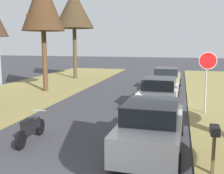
{
  "coord_description": "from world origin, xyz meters",
  "views": [
    {
      "loc": [
        3.15,
        -4.11,
        3.39
      ],
      "look_at": [
        0.04,
        8.32,
        1.31
      ],
      "focal_mm": 44.27,
      "sensor_mm": 36.0,
      "label": 1
    }
  ],
  "objects": [
    {
      "name": "curbside_mailbox",
      "position": [
        4.04,
        2.97,
        1.06
      ],
      "size": [
        0.22,
        0.44,
        1.27
      ],
      "color": "brown",
      "rests_on": "grass_verge_right"
    },
    {
      "name": "street_tree_left_far",
      "position": [
        -6.48,
        20.17,
        6.33
      ],
      "size": [
        3.66,
        3.66,
        8.05
      ],
      "color": "#4B3C27",
      "rests_on": "grass_verge_left"
    },
    {
      "name": "street_tree_left_mid_b",
      "position": [
        -5.89,
        13.09,
        5.91
      ],
      "size": [
        2.85,
        2.85,
        7.74
      ],
      "color": "#523923",
      "rests_on": "grass_verge_left"
    },
    {
      "name": "parked_sedan_silver",
      "position": [
        2.32,
        4.39,
        0.72
      ],
      "size": [
        2.04,
        4.44,
        1.57
      ],
      "color": "#BCBCC1",
      "rests_on": "ground"
    },
    {
      "name": "parked_sedan_white",
      "position": [
        2.1,
        10.38,
        0.72
      ],
      "size": [
        2.04,
        4.44,
        1.57
      ],
      "color": "white",
      "rests_on": "ground"
    },
    {
      "name": "stop_sign_far",
      "position": [
        4.36,
        9.42,
        2.15
      ],
      "size": [
        0.81,
        0.74,
        2.91
      ],
      "color": "#9EA0A5",
      "rests_on": "grass_verge_right"
    },
    {
      "name": "parked_motorcycle",
      "position": [
        -1.77,
        4.05,
        0.48
      ],
      "size": [
        0.6,
        2.05,
        0.97
      ],
      "color": "black",
      "rests_on": "ground"
    },
    {
      "name": "parked_sedan_tan",
      "position": [
        2.18,
        16.32,
        0.72
      ],
      "size": [
        2.04,
        4.44,
        1.57
      ],
      "color": "tan",
      "rests_on": "ground"
    }
  ]
}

